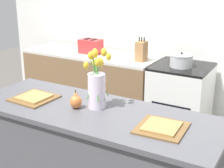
% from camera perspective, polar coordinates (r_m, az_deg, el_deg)
% --- Properties ---
extents(back_wall, '(5.20, 0.08, 2.70)m').
position_cam_1_polar(back_wall, '(4.05, 12.53, 10.94)').
color(back_wall, silver).
rests_on(back_wall, ground_plane).
extents(back_counter, '(1.68, 0.60, 0.88)m').
position_cam_1_polar(back_counter, '(4.35, -3.38, -0.46)').
color(back_counter, brown).
rests_on(back_counter, ground_plane).
extents(stove_range, '(0.60, 0.61, 0.88)m').
position_cam_1_polar(stove_range, '(3.88, 11.19, -3.25)').
color(stove_range, silver).
rests_on(stove_range, ground_plane).
extents(flower_vase, '(0.15, 0.17, 0.44)m').
position_cam_1_polar(flower_vase, '(2.37, -2.55, -0.16)').
color(flower_vase, silver).
rests_on(flower_vase, kitchen_island).
extents(pear_figurine, '(0.08, 0.08, 0.14)m').
position_cam_1_polar(pear_figurine, '(2.41, -6.02, -2.82)').
color(pear_figurine, '#C66B33').
rests_on(pear_figurine, kitchen_island).
extents(plate_setting_left, '(0.31, 0.31, 0.02)m').
position_cam_1_polar(plate_setting_left, '(2.65, -12.81, -2.23)').
color(plate_setting_left, brown).
rests_on(plate_setting_left, kitchen_island).
extents(plate_setting_right, '(0.31, 0.31, 0.02)m').
position_cam_1_polar(plate_setting_right, '(2.14, 8.24, -7.15)').
color(plate_setting_right, brown).
rests_on(plate_setting_right, kitchen_island).
extents(toaster, '(0.28, 0.18, 0.17)m').
position_cam_1_polar(toaster, '(4.20, -3.57, 6.29)').
color(toaster, red).
rests_on(toaster, back_counter).
extents(cooking_pot, '(0.24, 0.24, 0.16)m').
position_cam_1_polar(cooking_pot, '(3.68, 11.44, 3.87)').
color(cooking_pot, '#B2B5B7').
rests_on(cooking_pot, stove_range).
extents(knife_block, '(0.10, 0.14, 0.27)m').
position_cam_1_polar(knife_block, '(3.84, 4.91, 5.47)').
color(knife_block, '#A37547').
rests_on(knife_block, back_counter).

